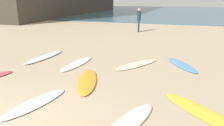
{
  "coord_description": "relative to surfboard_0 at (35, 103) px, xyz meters",
  "views": [
    {
      "loc": [
        3.37,
        -2.73,
        2.62
      ],
      "look_at": [
        1.09,
        4.69,
        0.3
      ],
      "focal_mm": 35.8,
      "sensor_mm": 36.0,
      "label": 1
    }
  ],
  "objects": [
    {
      "name": "surfboard_0",
      "position": [
        0.0,
        0.0,
        0.0
      ],
      "size": [
        0.99,
        2.09,
        0.06
      ],
      "primitive_type": "ellipsoid",
      "rotation": [
        0.0,
        0.0,
        2.9
      ],
      "color": "white",
      "rests_on": "ground_plane"
    },
    {
      "name": "surfboard_7",
      "position": [
        4.07,
        0.67,
        0.0
      ],
      "size": [
        2.2,
        2.17,
        0.07
      ],
      "primitive_type": "ellipsoid",
      "rotation": [
        0.0,
        0.0,
        0.8
      ],
      "color": "yellow",
      "rests_on": "ground_plane"
    },
    {
      "name": "ocean_water",
      "position": [
        -0.01,
        38.12,
        0.01
      ],
      "size": [
        120.0,
        40.0,
        0.08
      ],
      "primitive_type": "cube",
      "color": "#426675",
      "rests_on": "ground_plane"
    },
    {
      "name": "surfboard_6",
      "position": [
        2.47,
        -0.17,
        0.0
      ],
      "size": [
        1.08,
        2.03,
        0.06
      ],
      "primitive_type": "ellipsoid",
      "rotation": [
        0.0,
        0.0,
        2.83
      ],
      "color": "silver",
      "rests_on": "ground_plane"
    },
    {
      "name": "beachgoer_near",
      "position": [
        0.27,
        12.68,
        0.97
      ],
      "size": [
        0.33,
        0.34,
        1.78
      ],
      "rotation": [
        0.0,
        0.0,
        4.9
      ],
      "color": "#1E3342",
      "rests_on": "ground_plane"
    },
    {
      "name": "surfboard_4",
      "position": [
        0.65,
        1.79,
        0.01
      ],
      "size": [
        1.28,
        2.36,
        0.08
      ],
      "primitive_type": "ellipsoid",
      "rotation": [
        0.0,
        0.0,
        3.46
      ],
      "color": "orange",
      "rests_on": "ground_plane"
    },
    {
      "name": "surfboard_1",
      "position": [
        1.81,
        4.05,
        0.0
      ],
      "size": [
        1.67,
        2.2,
        0.07
      ],
      "primitive_type": "ellipsoid",
      "rotation": [
        0.0,
        0.0,
        2.58
      ],
      "color": "#F3E5BD",
      "rests_on": "ground_plane"
    },
    {
      "name": "surfboard_8",
      "position": [
        -0.5,
        3.47,
        0.0
      ],
      "size": [
        0.7,
        2.24,
        0.07
      ],
      "primitive_type": "ellipsoid",
      "rotation": [
        0.0,
        0.0,
        -0.08
      ],
      "color": "white",
      "rests_on": "ground_plane"
    },
    {
      "name": "surfboard_3",
      "position": [
        3.52,
        4.53,
        0.0
      ],
      "size": [
        1.49,
        2.12,
        0.07
      ],
      "primitive_type": "ellipsoid",
      "rotation": [
        0.0,
        0.0,
        0.51
      ],
      "color": "#5498E3",
      "rests_on": "ground_plane"
    },
    {
      "name": "surfboard_2",
      "position": [
        -2.32,
        3.93,
        0.01
      ],
      "size": [
        0.72,
        2.57,
        0.09
      ],
      "primitive_type": "ellipsoid",
      "rotation": [
        0.0,
        0.0,
        -0.08
      ],
      "color": "white",
      "rests_on": "ground_plane"
    }
  ]
}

